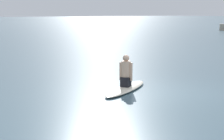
{
  "coord_description": "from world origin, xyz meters",
  "views": [
    {
      "loc": [
        9.36,
        -8.46,
        2.51
      ],
      "look_at": [
        -1.13,
        -1.04,
        0.66
      ],
      "focal_mm": 64.56,
      "sensor_mm": 36.0,
      "label": 1
    }
  ],
  "objects": [
    {
      "name": "person_paddler",
      "position": [
        -0.83,
        -0.71,
        0.59
      ],
      "size": [
        0.42,
        0.43,
        1.03
      ],
      "rotation": [
        0.0,
        0.0,
        -1.01
      ],
      "color": "black",
      "rests_on": "surfboard"
    },
    {
      "name": "ground_plane",
      "position": [
        0.0,
        0.0,
        0.0
      ],
      "size": [
        400.0,
        400.0,
        0.0
      ],
      "primitive_type": "plane",
      "color": "slate"
    },
    {
      "name": "surfboard",
      "position": [
        -0.83,
        -0.71,
        0.06
      ],
      "size": [
        2.18,
        2.94,
        0.13
      ],
      "primitive_type": "ellipsoid",
      "rotation": [
        0.0,
        0.0,
        -1.01
      ],
      "color": "silver",
      "rests_on": "ground"
    }
  ]
}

